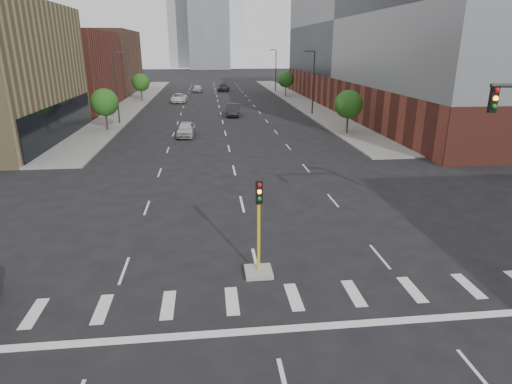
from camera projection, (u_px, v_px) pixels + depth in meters
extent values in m
cube|color=gray|center=(136.00, 102.00, 78.54)|extent=(5.00, 92.00, 0.15)
cube|color=gray|center=(296.00, 99.00, 81.73)|extent=(5.00, 92.00, 0.15)
cube|color=brown|center=(44.00, 71.00, 67.77)|extent=(20.00, 22.00, 12.00)
cube|color=brown|center=(87.00, 62.00, 92.08)|extent=(20.00, 24.00, 13.00)
cube|color=brown|center=(402.00, 93.00, 69.32)|extent=(24.00, 70.00, 5.00)
cube|color=slate|center=(410.00, 20.00, 65.78)|extent=(24.00, 70.00, 17.00)
cube|color=slate|center=(208.00, 18.00, 191.64)|extent=(18.00, 18.00, 44.00)
cube|color=#999993|center=(259.00, 272.00, 18.96)|extent=(1.20, 1.20, 0.20)
cylinder|color=gold|center=(259.00, 237.00, 18.42)|extent=(0.14, 0.14, 3.20)
cube|color=black|center=(259.00, 192.00, 17.57)|extent=(0.28, 0.18, 1.00)
sphere|color=red|center=(260.00, 185.00, 17.36)|extent=(0.18, 0.18, 0.18)
sphere|color=orange|center=(259.00, 192.00, 17.46)|extent=(0.18, 0.18, 0.18)
sphere|color=#0C7F19|center=(259.00, 199.00, 17.56)|extent=(0.18, 0.18, 0.18)
cube|color=black|center=(494.00, 99.00, 16.03)|extent=(0.28, 0.18, 1.00)
sphere|color=red|center=(497.00, 90.00, 15.81)|extent=(0.18, 0.18, 0.18)
sphere|color=orange|center=(496.00, 98.00, 15.90)|extent=(0.18, 0.18, 0.18)
sphere|color=#0C7F19|center=(494.00, 106.00, 16.00)|extent=(0.18, 0.18, 0.18)
cylinder|color=#2D2D30|center=(313.00, 84.00, 62.27)|extent=(0.20, 0.20, 9.00)
cube|color=#2D2D30|center=(309.00, 51.00, 60.74)|extent=(1.40, 0.22, 0.15)
cylinder|color=#2D2D30|center=(276.00, 71.00, 95.20)|extent=(0.20, 0.20, 9.00)
cube|color=#2D2D30|center=(273.00, 50.00, 93.67)|extent=(1.40, 0.22, 0.15)
cylinder|color=#2D2D30|center=(116.00, 89.00, 54.69)|extent=(0.20, 0.20, 9.00)
cube|color=#2D2D30|center=(119.00, 52.00, 53.33)|extent=(1.40, 0.22, 0.15)
cylinder|color=#382619|center=(107.00, 122.00, 51.05)|extent=(0.20, 0.20, 1.75)
sphere|color=#144D17|center=(105.00, 102.00, 50.29)|extent=(3.20, 3.20, 3.20)
cylinder|color=#382619|center=(142.00, 96.00, 79.28)|extent=(0.20, 0.20, 1.75)
sphere|color=#144D17|center=(141.00, 82.00, 78.51)|extent=(3.20, 3.20, 3.20)
cylinder|color=#382619|center=(347.00, 125.00, 49.32)|extent=(0.20, 0.20, 1.75)
sphere|color=#144D17|center=(349.00, 104.00, 48.56)|extent=(3.20, 3.20, 3.20)
cylinder|color=#382619|center=(286.00, 91.00, 86.96)|extent=(0.20, 0.20, 1.75)
sphere|color=#144D17|center=(286.00, 79.00, 86.20)|extent=(3.20, 3.20, 3.20)
imported|color=silver|center=(186.00, 129.00, 48.01)|extent=(2.21, 4.92, 1.64)
imported|color=black|center=(233.00, 110.00, 62.45)|extent=(2.22, 5.35, 1.72)
imported|color=silver|center=(179.00, 98.00, 77.74)|extent=(2.76, 5.71, 1.57)
imported|color=black|center=(224.00, 88.00, 97.41)|extent=(3.01, 5.81, 1.61)
imported|color=silver|center=(197.00, 89.00, 95.49)|extent=(1.89, 4.67, 1.59)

